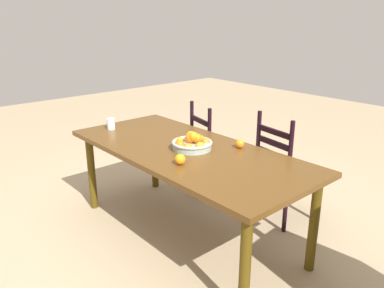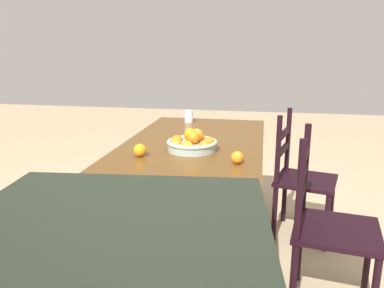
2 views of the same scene
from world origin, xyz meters
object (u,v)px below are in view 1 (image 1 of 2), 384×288
Objects in this scene: chair_near_window at (212,151)px; fruit_bowl at (192,143)px; chair_by_cabinet at (283,170)px; orange_loose_1 at (180,159)px; drinking_glass at (111,124)px; dining_table at (186,158)px; orange_loose_0 at (240,144)px.

chair_near_window reaches higher than fruit_bowl.
orange_loose_1 is at bearing 92.34° from chair_by_cabinet.
chair_near_window reaches higher than drinking_glass.
drinking_glass is at bearing 80.80° from chair_near_window.
drinking_glass is at bearing 48.01° from chair_by_cabinet.
chair_by_cabinet is (0.81, 0.07, 0.03)m from chair_near_window.
dining_table is 0.35m from orange_loose_1.
fruit_bowl is at bearing 12.33° from drinking_glass.
orange_loose_0 is (0.73, -0.41, 0.35)m from chair_near_window.
dining_table is at bearing 11.12° from drinking_glass.
drinking_glass reaches higher than dining_table.
orange_loose_0 is (0.26, 0.32, 0.11)m from dining_table.
chair_by_cabinet reaches higher than fruit_bowl.
chair_by_cabinet is 1.10m from orange_loose_1.
chair_by_cabinet is at bearing 83.31° from orange_loose_1.
orange_loose_0 is 0.92× the size of orange_loose_1.
fruit_bowl is at bearing 124.28° from orange_loose_1.
orange_loose_0 is (0.22, 0.29, -0.01)m from fruit_bowl.
orange_loose_1 is (-0.04, -0.56, 0.00)m from orange_loose_0.
fruit_bowl is at bearing 77.24° from chair_by_cabinet.
orange_loose_1 is at bearing -93.75° from orange_loose_0.
orange_loose_0 is at bearing 52.60° from fruit_bowl.
fruit_bowl is 4.59× the size of orange_loose_0.
orange_loose_0 is at bearing 23.66° from drinking_glass.
orange_loose_1 is at bearing -4.27° from drinking_glass.
chair_by_cabinet is at bearing 79.91° from orange_loose_0.
orange_loose_0 is at bearing 88.93° from chair_by_cabinet.
orange_loose_1 is (-0.12, -1.04, 0.33)m from chair_by_cabinet.
chair_near_window reaches higher than dining_table.
dining_table is at bearing 132.12° from orange_loose_1.
drinking_glass is (-1.19, -0.96, 0.34)m from chair_by_cabinet.
chair_by_cabinet reaches higher than drinking_glass.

